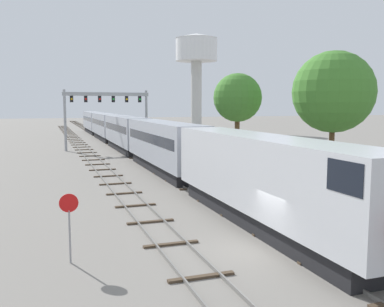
{
  "coord_description": "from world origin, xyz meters",
  "views": [
    {
      "loc": [
        -8.84,
        -16.3,
        6.42
      ],
      "look_at": [
        1.0,
        12.0,
        3.0
      ],
      "focal_mm": 39.99,
      "sensor_mm": 36.0,
      "label": 1
    }
  ],
  "objects": [
    {
      "name": "ground_plane",
      "position": [
        0.0,
        0.0,
        0.0
      ],
      "size": [
        400.0,
        400.0,
        0.0
      ],
      "primitive_type": "plane",
      "color": "gray"
    },
    {
      "name": "track_main",
      "position": [
        2.0,
        60.0,
        0.07
      ],
      "size": [
        2.6,
        200.0,
        0.16
      ],
      "color": "slate",
      "rests_on": "ground"
    },
    {
      "name": "track_near",
      "position": [
        -3.5,
        40.0,
        0.07
      ],
      "size": [
        2.6,
        160.0,
        0.16
      ],
      "color": "slate",
      "rests_on": "ground"
    },
    {
      "name": "passenger_train",
      "position": [
        2.0,
        43.67,
        2.61
      ],
      "size": [
        3.04,
        100.13,
        4.8
      ],
      "color": "silver",
      "rests_on": "ground"
    },
    {
      "name": "signal_gantry",
      "position": [
        -0.25,
        45.38,
        6.27
      ],
      "size": [
        12.1,
        0.49,
        8.52
      ],
      "color": "#999BA0",
      "rests_on": "ground"
    },
    {
      "name": "water_tower",
      "position": [
        26.88,
        83.19,
        18.58
      ],
      "size": [
        10.24,
        10.24,
        23.58
      ],
      "color": "beige",
      "rests_on": "ground"
    },
    {
      "name": "stop_sign",
      "position": [
        -8.0,
        1.2,
        1.87
      ],
      "size": [
        0.76,
        0.08,
        2.88
      ],
      "color": "gray",
      "rests_on": "ground"
    },
    {
      "name": "trackside_tree_left",
      "position": [
        19.45,
        20.75,
        7.72
      ],
      "size": [
        8.39,
        8.39,
        11.93
      ],
      "color": "brown",
      "rests_on": "ground"
    },
    {
      "name": "trackside_tree_mid",
      "position": [
        11.87,
        27.7,
        7.18
      ],
      "size": [
        5.45,
        5.45,
        9.95
      ],
      "color": "brown",
      "rests_on": "ground"
    }
  ]
}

